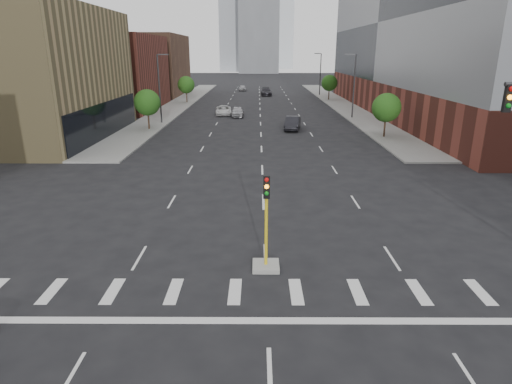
{
  "coord_description": "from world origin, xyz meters",
  "views": [
    {
      "loc": [
        -0.37,
        -8.3,
        9.3
      ],
      "look_at": [
        -0.46,
        12.42,
        2.5
      ],
      "focal_mm": 30.0,
      "sensor_mm": 36.0,
      "label": 1
    }
  ],
  "objects_px": {
    "car_far_left": "(224,110)",
    "car_distant": "(242,88)",
    "median_traffic_signal": "(266,249)",
    "car_mid_right": "(293,123)",
    "car_deep_right": "(266,92)",
    "car_near_left": "(238,112)"
  },
  "relations": [
    {
      "from": "car_deep_right",
      "to": "car_mid_right",
      "type": "bearing_deg",
      "value": -88.07
    },
    {
      "from": "median_traffic_signal",
      "to": "car_near_left",
      "type": "height_order",
      "value": "median_traffic_signal"
    },
    {
      "from": "car_far_left",
      "to": "car_distant",
      "type": "bearing_deg",
      "value": 83.87
    },
    {
      "from": "median_traffic_signal",
      "to": "car_deep_right",
      "type": "relative_size",
      "value": 0.77
    },
    {
      "from": "car_near_left",
      "to": "median_traffic_signal",
      "type": "bearing_deg",
      "value": -85.68
    },
    {
      "from": "car_mid_right",
      "to": "car_distant",
      "type": "height_order",
      "value": "car_mid_right"
    },
    {
      "from": "car_far_left",
      "to": "median_traffic_signal",
      "type": "bearing_deg",
      "value": -87.67
    },
    {
      "from": "car_near_left",
      "to": "car_mid_right",
      "type": "distance_m",
      "value": 13.67
    },
    {
      "from": "car_near_left",
      "to": "car_mid_right",
      "type": "bearing_deg",
      "value": -56.99
    },
    {
      "from": "median_traffic_signal",
      "to": "car_distant",
      "type": "relative_size",
      "value": 1.05
    },
    {
      "from": "car_mid_right",
      "to": "car_deep_right",
      "type": "height_order",
      "value": "car_deep_right"
    },
    {
      "from": "car_far_left",
      "to": "car_distant",
      "type": "distance_m",
      "value": 43.32
    },
    {
      "from": "car_mid_right",
      "to": "car_deep_right",
      "type": "distance_m",
      "value": 44.49
    },
    {
      "from": "median_traffic_signal",
      "to": "car_mid_right",
      "type": "relative_size",
      "value": 0.89
    },
    {
      "from": "car_near_left",
      "to": "car_distant",
      "type": "relative_size",
      "value": 1.07
    },
    {
      "from": "car_far_left",
      "to": "car_distant",
      "type": "xyz_separation_m",
      "value": [
        1.44,
        43.3,
        0.01
      ]
    },
    {
      "from": "car_mid_right",
      "to": "car_distant",
      "type": "relative_size",
      "value": 1.18
    },
    {
      "from": "car_deep_right",
      "to": "car_distant",
      "type": "relative_size",
      "value": 1.35
    },
    {
      "from": "median_traffic_signal",
      "to": "car_mid_right",
      "type": "xyz_separation_m",
      "value": [
        3.98,
        36.23,
        -0.16
      ]
    },
    {
      "from": "car_near_left",
      "to": "car_deep_right",
      "type": "xyz_separation_m",
      "value": [
        4.92,
        32.93,
        0.06
      ]
    },
    {
      "from": "car_near_left",
      "to": "car_mid_right",
      "type": "height_order",
      "value": "car_mid_right"
    },
    {
      "from": "car_far_left",
      "to": "car_deep_right",
      "type": "distance_m",
      "value": 31.91
    }
  ]
}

